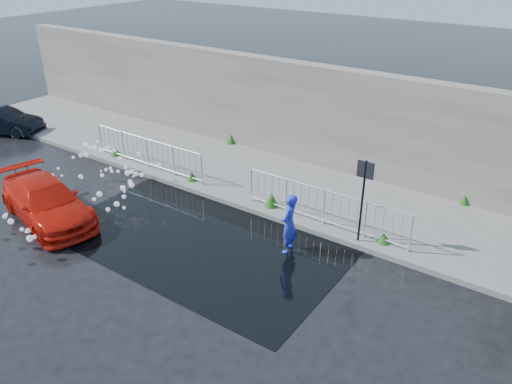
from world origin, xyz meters
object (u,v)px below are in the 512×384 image
sign_post (363,188)px  person (289,224)px  dark_car (3,121)px  red_car (46,201)px

sign_post → person: bearing=-137.4°
dark_car → person: person is taller
red_car → dark_car: size_ratio=1.24×
sign_post → dark_car: bearing=-178.2°
sign_post → dark_car: size_ratio=0.76×
sign_post → dark_car: sign_post is taller
red_car → dark_car: red_car is taller
sign_post → red_car: bearing=-154.3°
sign_post → person: 2.12m
red_car → dark_car: (-7.97, 3.41, -0.05)m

